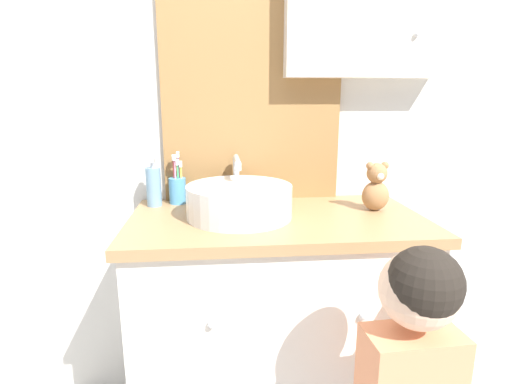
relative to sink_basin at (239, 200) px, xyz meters
name	(u,v)px	position (x,y,z in m)	size (l,w,h in m)	color
wall_back	(272,92)	(0.15, 0.29, 0.36)	(3.20, 0.18, 2.50)	silver
vanity_counter	(275,327)	(0.13, -0.01, -0.49)	(1.01, 0.55, 0.86)	silver
sink_basin	(239,200)	(0.00, 0.00, 0.00)	(0.36, 0.41, 0.19)	silver
toothbrush_holder	(178,188)	(-0.23, 0.20, 0.00)	(0.06, 0.06, 0.20)	#4C93C6
soap_dispenser	(154,186)	(-0.31, 0.17, 0.02)	(0.05, 0.05, 0.18)	#6B93B2
teddy_bear	(376,188)	(0.49, 0.03, 0.03)	(0.10, 0.08, 0.18)	#9E7047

